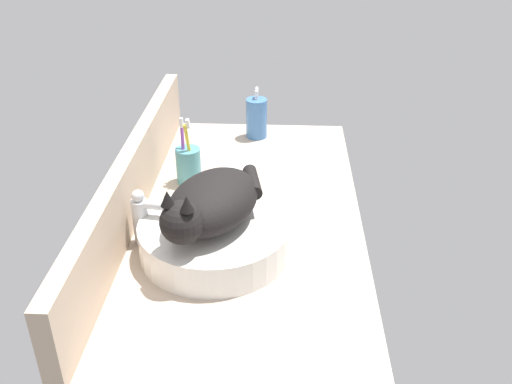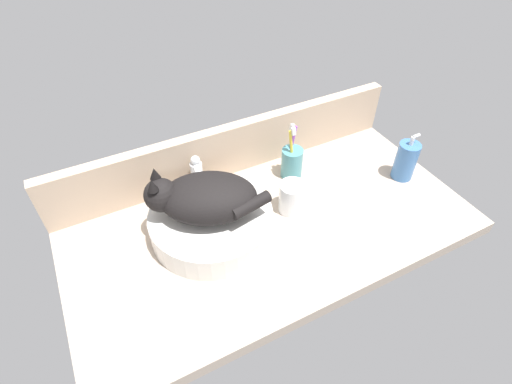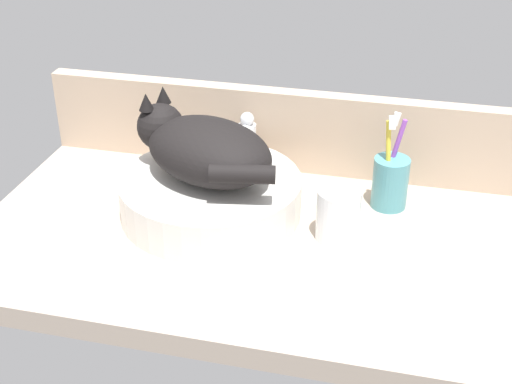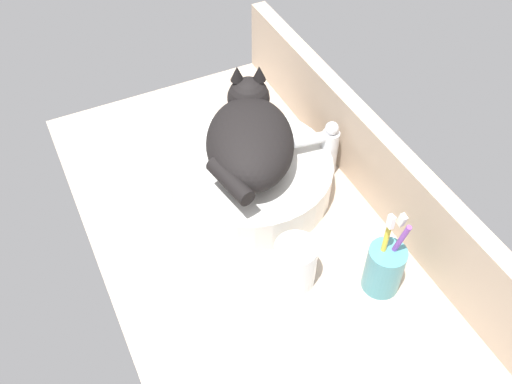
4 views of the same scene
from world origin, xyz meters
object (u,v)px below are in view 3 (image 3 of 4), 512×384
(cat, at_px, (203,148))
(faucet, at_px, (245,144))
(water_glass, at_px, (338,218))
(sink_basin, at_px, (211,196))
(toothbrush_cup, at_px, (390,181))

(cat, height_order, faucet, cat)
(cat, relative_size, faucet, 2.21)
(water_glass, bearing_deg, cat, 172.86)
(cat, height_order, water_glass, cat)
(water_glass, bearing_deg, faucet, 139.23)
(faucet, bearing_deg, cat, -103.89)
(sink_basin, xyz_separation_m, toothbrush_cup, (0.32, 0.11, 0.02))
(toothbrush_cup, xyz_separation_m, water_glass, (-0.08, -0.13, -0.01))
(cat, height_order, toothbrush_cup, cat)
(faucet, height_order, water_glass, faucet)
(sink_basin, relative_size, water_glass, 3.52)
(cat, relative_size, water_glass, 3.19)
(faucet, xyz_separation_m, water_glass, (0.21, -0.18, -0.03))
(toothbrush_cup, relative_size, water_glass, 1.98)
(sink_basin, distance_m, faucet, 0.16)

